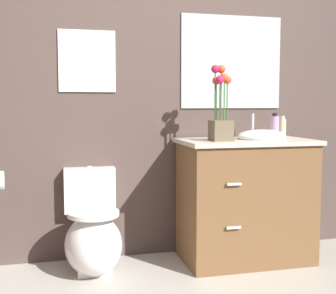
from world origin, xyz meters
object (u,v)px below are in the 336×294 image
(soap_bottle, at_px, (282,128))
(toilet, at_px, (93,236))
(lotion_bottle, at_px, (275,127))
(wall_poster, at_px, (87,61))
(vanity_cabinet, at_px, (246,198))
(flower_vase, at_px, (221,115))
(wall_mirror, at_px, (232,62))

(soap_bottle, bearing_deg, toilet, -176.11)
(lotion_bottle, distance_m, wall_poster, 1.43)
(vanity_cabinet, relative_size, lotion_bottle, 5.67)
(flower_vase, distance_m, wall_mirror, 0.58)
(vanity_cabinet, relative_size, soap_bottle, 6.57)
(toilet, xyz_separation_m, wall_poster, (0.00, 0.27, 1.19))
(lotion_bottle, xyz_separation_m, wall_poster, (-1.32, 0.27, 0.47))
(toilet, relative_size, wall_poster, 1.59)
(vanity_cabinet, height_order, flower_vase, flower_vase)
(flower_vase, distance_m, soap_bottle, 0.61)
(flower_vase, xyz_separation_m, wall_poster, (-0.87, 0.37, 0.38))
(toilet, distance_m, flower_vase, 1.19)
(vanity_cabinet, bearing_deg, flower_vase, -161.46)
(flower_vase, xyz_separation_m, wall_mirror, (0.22, 0.37, 0.39))
(soap_bottle, height_order, wall_mirror, wall_mirror)
(vanity_cabinet, xyz_separation_m, lotion_bottle, (0.23, 0.02, 0.51))
(wall_mirror, bearing_deg, wall_poster, 180.00)
(vanity_cabinet, relative_size, wall_mirror, 1.33)
(wall_poster, bearing_deg, flower_vase, -23.04)
(toilet, height_order, vanity_cabinet, vanity_cabinet)
(soap_bottle, height_order, lotion_bottle, lotion_bottle)
(flower_vase, distance_m, lotion_bottle, 0.47)
(flower_vase, bearing_deg, wall_mirror, 59.00)
(lotion_bottle, distance_m, wall_mirror, 0.60)
(lotion_bottle, relative_size, wall_mirror, 0.23)
(toilet, bearing_deg, wall_mirror, 13.79)
(flower_vase, relative_size, lotion_bottle, 2.76)
(soap_bottle, relative_size, wall_poster, 0.37)
(flower_vase, distance_m, wall_poster, 1.02)
(wall_mirror, bearing_deg, soap_bottle, -25.91)
(toilet, bearing_deg, vanity_cabinet, -1.38)
(toilet, bearing_deg, lotion_bottle, -0.23)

